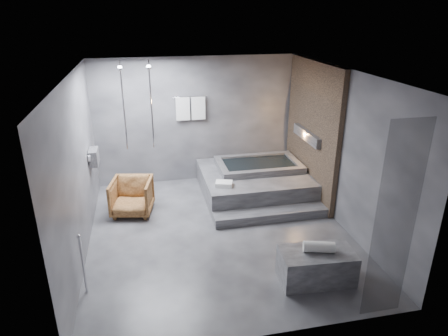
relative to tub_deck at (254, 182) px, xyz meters
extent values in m
plane|color=#2F2F31|center=(-1.05, -1.45, -0.25)|extent=(5.00, 5.00, 0.00)
cube|color=#4E4E50|center=(-1.05, -1.45, 2.55)|extent=(4.50, 5.00, 0.04)
cube|color=#39393E|center=(-1.05, 1.05, 1.15)|extent=(4.50, 0.04, 2.80)
cube|color=#39393E|center=(-1.05, -3.95, 1.15)|extent=(4.50, 0.04, 2.80)
cube|color=#39393E|center=(-3.30, -1.45, 1.15)|extent=(0.04, 5.00, 2.80)
cube|color=#39393E|center=(1.20, -1.45, 1.15)|extent=(0.04, 5.00, 2.80)
cube|color=#84684D|center=(1.14, -0.20, 1.15)|extent=(0.10, 2.40, 2.78)
cube|color=#FF9938|center=(1.06, -0.20, 1.05)|extent=(0.14, 1.20, 0.20)
cube|color=gray|center=(-3.21, -0.05, 0.85)|extent=(0.16, 0.42, 0.30)
imported|color=beige|center=(-3.20, -0.15, 0.80)|extent=(0.08, 0.08, 0.21)
imported|color=beige|center=(-3.20, 0.05, 0.78)|extent=(0.07, 0.07, 0.15)
cylinder|color=silver|center=(-2.05, 0.60, 1.65)|extent=(0.04, 0.04, 1.80)
cylinder|color=silver|center=(-2.60, 0.60, 1.65)|extent=(0.04, 0.04, 1.80)
cylinder|color=silver|center=(-1.20, 0.99, 1.70)|extent=(0.75, 0.02, 0.02)
cube|color=white|center=(-1.37, 0.97, 1.45)|extent=(0.30, 0.06, 0.50)
cube|color=white|center=(-1.03, 0.97, 1.45)|extent=(0.30, 0.06, 0.50)
cylinder|color=silver|center=(-3.20, -2.65, 0.20)|extent=(0.04, 0.04, 0.90)
cube|color=black|center=(0.60, -3.90, 1.10)|extent=(0.55, 0.01, 2.60)
cube|color=#343436|center=(0.00, 0.00, 0.00)|extent=(2.20, 2.00, 0.50)
cube|color=#343436|center=(0.00, -1.18, -0.16)|extent=(2.20, 0.36, 0.18)
cube|color=#373739|center=(0.08, -3.06, -0.01)|extent=(1.10, 0.66, 0.48)
imported|color=#4A2A12|center=(-2.56, -0.38, 0.10)|extent=(0.89, 0.90, 0.70)
cylinder|color=white|center=(0.09, -3.05, 0.31)|extent=(0.47, 0.28, 0.16)
cube|color=white|center=(-0.78, -0.58, 0.29)|extent=(0.38, 0.32, 0.09)
camera|label=1|loc=(-2.24, -7.55, 3.49)|focal=32.00mm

